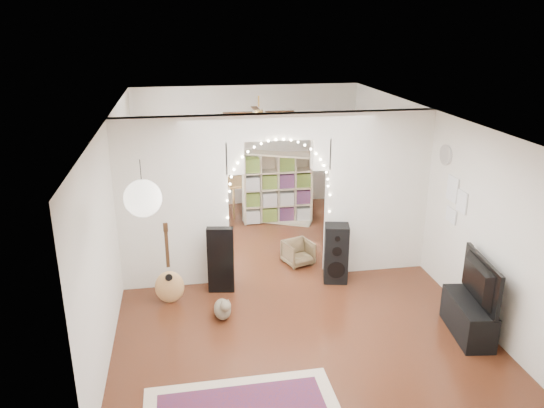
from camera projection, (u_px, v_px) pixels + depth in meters
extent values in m
plane|color=black|center=(278.00, 275.00, 8.87)|extent=(7.50, 7.50, 0.00)
cube|color=white|center=(278.00, 113.00, 7.98)|extent=(5.00, 7.50, 0.02)
cube|color=silver|center=(248.00, 146.00, 11.91)|extent=(5.00, 0.02, 2.70)
cube|color=silver|center=(351.00, 324.00, 4.93)|extent=(5.00, 0.02, 2.70)
cube|color=silver|center=(116.00, 207.00, 8.02)|extent=(0.02, 7.50, 2.70)
cube|color=silver|center=(425.00, 190.00, 8.83)|extent=(0.02, 7.50, 2.70)
cube|color=silver|center=(173.00, 204.00, 8.16)|extent=(1.70, 0.20, 2.70)
cube|color=silver|center=(377.00, 193.00, 8.69)|extent=(1.70, 0.20, 2.70)
cube|color=silver|center=(278.00, 127.00, 8.05)|extent=(1.60, 0.20, 0.40)
cube|color=white|center=(127.00, 167.00, 9.65)|extent=(0.04, 1.20, 1.40)
cylinder|color=white|center=(446.00, 155.00, 8.02)|extent=(0.03, 0.31, 0.31)
sphere|color=white|center=(143.00, 198.00, 5.59)|extent=(0.40, 0.40, 0.40)
cube|color=black|center=(221.00, 260.00, 8.17)|extent=(0.42, 0.20, 1.06)
ellipsoid|color=#BE844C|center=(169.00, 275.00, 7.84)|extent=(0.45, 0.21, 0.52)
cube|color=black|center=(167.00, 248.00, 7.70)|extent=(0.05, 0.04, 0.60)
cube|color=black|center=(165.00, 227.00, 7.59)|extent=(0.07, 0.04, 0.13)
ellipsoid|color=brown|center=(222.00, 309.00, 7.54)|extent=(0.32, 0.42, 0.27)
sphere|color=brown|center=(226.00, 306.00, 7.36)|extent=(0.19, 0.19, 0.16)
cone|color=brown|center=(222.00, 301.00, 7.33)|extent=(0.05, 0.05, 0.06)
cone|color=brown|center=(228.00, 301.00, 7.34)|extent=(0.05, 0.05, 0.06)
cylinder|color=brown|center=(218.00, 308.00, 7.75)|extent=(0.09, 0.26, 0.08)
cube|color=black|center=(336.00, 253.00, 8.51)|extent=(0.44, 0.40, 0.97)
cylinder|color=black|center=(336.00, 270.00, 8.43)|extent=(0.28, 0.08, 0.28)
cylinder|color=black|center=(337.00, 251.00, 8.32)|extent=(0.15, 0.05, 0.15)
cylinder|color=black|center=(338.00, 239.00, 8.25)|extent=(0.09, 0.04, 0.09)
cube|color=black|center=(468.00, 318.00, 7.11)|extent=(0.53, 1.04, 0.50)
imported|color=black|center=(473.00, 280.00, 6.93)|extent=(0.29, 1.08, 0.62)
cube|color=tan|center=(277.00, 188.00, 10.99)|extent=(1.46, 0.93, 1.48)
cube|color=brown|center=(253.00, 181.00, 11.52)|extent=(1.30, 0.96, 0.05)
cylinder|color=brown|center=(234.00, 204.00, 11.21)|extent=(0.05, 0.05, 0.70)
cylinder|color=brown|center=(280.00, 199.00, 11.51)|extent=(0.05, 0.05, 0.70)
cylinder|color=brown|center=(227.00, 195.00, 11.78)|extent=(0.05, 0.05, 0.70)
cylinder|color=brown|center=(271.00, 191.00, 12.09)|extent=(0.05, 0.05, 0.70)
imported|color=white|center=(253.00, 175.00, 11.48)|extent=(0.21, 0.21, 0.19)
imported|color=brown|center=(205.00, 213.00, 10.90)|extent=(0.69, 0.70, 0.55)
imported|color=brown|center=(298.00, 253.00, 9.19)|extent=(0.57, 0.58, 0.42)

